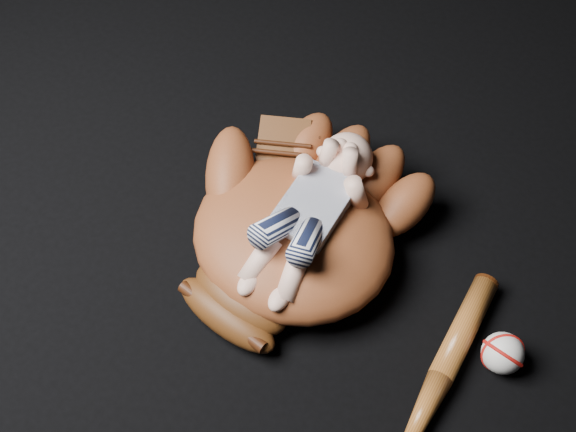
{
  "coord_description": "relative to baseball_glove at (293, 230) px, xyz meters",
  "views": [
    {
      "loc": [
        0.33,
        -0.55,
        1.17
      ],
      "look_at": [
        -0.13,
        0.07,
        0.09
      ],
      "focal_mm": 45.0,
      "sensor_mm": 36.0,
      "label": 1
    }
  ],
  "objects": [
    {
      "name": "baseball_bat",
      "position": [
        0.36,
        -0.09,
        -0.06
      ],
      "size": [
        0.1,
        0.48,
        0.04
      ],
      "primitive_type": null,
      "rotation": [
        0.0,
        0.0,
        0.11
      ],
      "color": "#924E1C",
      "rests_on": "ground"
    },
    {
      "name": "baseball",
      "position": [
        0.42,
        0.04,
        -0.05
      ],
      "size": [
        0.09,
        0.09,
        0.07
      ],
      "primitive_type": "sphere",
      "rotation": [
        0.0,
        0.0,
        0.31
      ],
      "color": "white",
      "rests_on": "ground"
    },
    {
      "name": "newborn_baby",
      "position": [
        0.02,
        0.01,
        0.05
      ],
      "size": [
        0.22,
        0.39,
        0.15
      ],
      "primitive_type": null,
      "rotation": [
        0.0,
        0.0,
        0.13
      ],
      "color": "#EDB398",
      "rests_on": "baseball_glove"
    },
    {
      "name": "baseball_glove",
      "position": [
        0.0,
        0.0,
        0.0
      ],
      "size": [
        0.5,
        0.56,
        0.17
      ],
      "primitive_type": null,
      "rotation": [
        0.0,
        0.0,
        -0.04
      ],
      "color": "maroon",
      "rests_on": "ground"
    }
  ]
}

